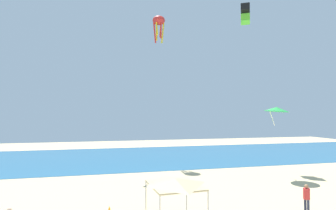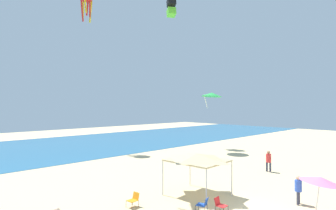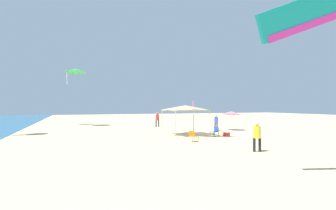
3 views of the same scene
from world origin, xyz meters
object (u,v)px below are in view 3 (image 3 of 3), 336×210
(beach_umbrella, at_px, (231,113))
(kite_parafoil_teal, at_px, (307,13))
(folding_chair_near_cooler, at_px, (217,130))
(person_beachcomber, at_px, (216,121))
(person_watching_sky, at_px, (257,134))
(canopy_tent, at_px, (185,108))
(folding_chair_facing_ocean, at_px, (193,135))
(cooler_box, at_px, (226,134))
(banner_flag, at_px, (193,110))
(kite_delta_green, at_px, (75,71))
(person_near_umbrella, at_px, (157,118))
(folding_chair_right_of_tent, at_px, (215,131))

(beach_umbrella, relative_size, kite_parafoil_teal, 0.59)
(folding_chair_near_cooler, distance_m, person_beachcomber, 5.20)
(folding_chair_near_cooler, xyz_separation_m, person_watching_sky, (-8.20, 2.32, 0.59))
(canopy_tent, xyz_separation_m, folding_chair_facing_ocean, (-4.27, 1.31, -2.06))
(cooler_box, distance_m, banner_flag, 14.63)
(banner_flag, relative_size, kite_delta_green, 1.13)
(canopy_tent, bearing_deg, beach_umbrella, -70.73)
(beach_umbrella, height_order, kite_delta_green, kite_delta_green)
(banner_flag, height_order, person_beachcomber, banner_flag)
(banner_flag, height_order, person_near_umbrella, banner_flag)
(beach_umbrella, bearing_deg, banner_flag, 1.29)
(cooler_box, distance_m, kite_delta_green, 22.24)
(folding_chair_right_of_tent, bearing_deg, person_near_umbrella, 168.29)
(kite_delta_green, bearing_deg, canopy_tent, -48.55)
(folding_chair_facing_ocean, relative_size, kite_parafoil_teal, 0.21)
(canopy_tent, distance_m, person_beachcomber, 6.39)
(folding_chair_facing_ocean, distance_m, cooler_box, 4.71)
(canopy_tent, relative_size, kite_parafoil_teal, 0.97)
(banner_flag, bearing_deg, person_watching_sky, 163.75)
(beach_umbrella, relative_size, person_watching_sky, 1.27)
(canopy_tent, distance_m, person_near_umbrella, 9.73)
(kite_delta_green, bearing_deg, person_beachcomber, -29.18)
(person_watching_sky, bearing_deg, folding_chair_near_cooler, -77.37)
(person_near_umbrella, distance_m, kite_delta_green, 12.82)
(folding_chair_right_of_tent, bearing_deg, person_watching_sky, -32.44)
(folding_chair_near_cooler, relative_size, banner_flag, 0.23)
(person_beachcomber, bearing_deg, kite_delta_green, -139.25)
(cooler_box, xyz_separation_m, person_near_umbrella, (11.98, 2.60, 0.92))
(beach_umbrella, height_order, person_beachcomber, beach_umbrella)
(folding_chair_facing_ocean, bearing_deg, banner_flag, 57.95)
(folding_chair_right_of_tent, height_order, folding_chair_near_cooler, same)
(folding_chair_facing_ocean, relative_size, person_beachcomber, 0.47)
(canopy_tent, height_order, folding_chair_facing_ocean, canopy_tent)
(folding_chair_right_of_tent, distance_m, kite_parafoil_teal, 14.49)
(person_near_umbrella, relative_size, kite_parafoil_teal, 0.49)
(cooler_box, bearing_deg, folding_chair_facing_ocean, 114.01)
(folding_chair_right_of_tent, bearing_deg, banner_flag, 141.68)
(folding_chair_facing_ocean, bearing_deg, folding_chair_right_of_tent, 29.02)
(folding_chair_right_of_tent, height_order, kite_delta_green, kite_delta_green)
(canopy_tent, xyz_separation_m, folding_chair_near_cooler, (-1.27, -2.72, -2.06))
(beach_umbrella, bearing_deg, folding_chair_right_of_tent, 132.28)
(canopy_tent, height_order, kite_parafoil_teal, kite_parafoil_teal)
(folding_chair_near_cooler, relative_size, person_beachcomber, 0.47)
(folding_chair_near_cooler, distance_m, kite_parafoil_teal, 15.25)
(canopy_tent, distance_m, banner_flag, 13.43)
(beach_umbrella, xyz_separation_m, person_beachcomber, (0.84, 1.47, -0.94))
(folding_chair_facing_ocean, height_order, kite_delta_green, kite_delta_green)
(folding_chair_right_of_tent, distance_m, folding_chair_near_cooler, 0.93)
(beach_umbrella, bearing_deg, folding_chair_facing_ocean, 129.34)
(canopy_tent, bearing_deg, banner_flag, -29.32)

